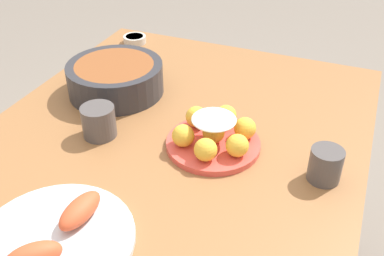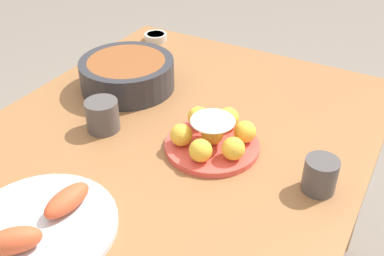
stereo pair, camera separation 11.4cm
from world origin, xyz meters
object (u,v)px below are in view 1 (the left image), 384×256
sauce_bowl (135,39)px  cup_far (99,122)px  seafood_platter (56,238)px  cup_near (325,165)px  serving_bowl (115,77)px  dining_table (172,166)px  cake_plate (215,135)px

sauce_bowl → cup_far: size_ratio=0.95×
seafood_platter → cup_near: (0.39, -0.45, 0.02)m
sauce_bowl → seafood_platter: bearing=-160.8°
serving_bowl → dining_table: bearing=-121.0°
dining_table → cup_near: bearing=-93.0°
sauce_bowl → cup_far: bearing=-160.4°
seafood_platter → serving_bowl: bearing=18.9°
cake_plate → cup_far: (-0.07, 0.29, 0.01)m
cup_near → cup_far: (-0.04, 0.57, 0.00)m
dining_table → cup_far: (-0.06, 0.17, 0.14)m
sauce_bowl → cup_near: size_ratio=1.03×
sauce_bowl → serving_bowl: bearing=-160.3°
cup_near → seafood_platter: bearing=131.2°
dining_table → sauce_bowl: size_ratio=14.40×
dining_table → cake_plate: 0.18m
cup_far → serving_bowl: bearing=19.4°
dining_table → cup_far: bearing=110.4°
dining_table → cake_plate: size_ratio=5.03×
serving_bowl → sauce_bowl: (0.35, 0.12, -0.04)m
cake_plate → cup_near: cake_plate is taller
seafood_platter → sauce_bowl: bearing=19.2°
dining_table → sauce_bowl: 0.63m
cup_near → dining_table: bearing=87.0°
dining_table → seafood_platter: bearing=172.3°
cake_plate → cup_far: 0.30m
serving_bowl → sauce_bowl: serving_bowl is taller
cake_plate → sauce_bowl: size_ratio=2.86×
cake_plate → cup_far: cake_plate is taller
sauce_bowl → seafood_platter: (-0.91, -0.32, 0.00)m
cake_plate → sauce_bowl: cake_plate is taller
cake_plate → seafood_platter: (-0.42, 0.18, -0.02)m
serving_bowl → cup_far: 0.23m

